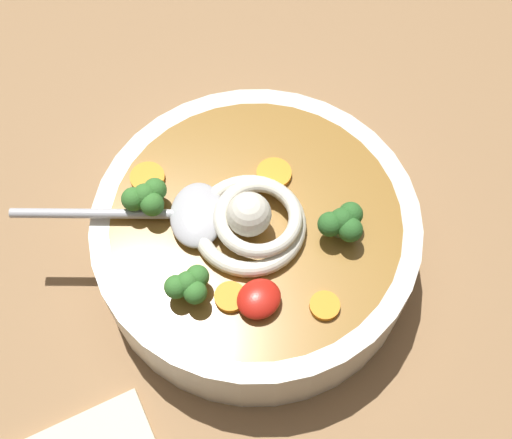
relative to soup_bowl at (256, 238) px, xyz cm
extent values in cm
cube|color=#936D47|center=(-1.57, 3.03, -5.61)|extent=(110.94, 110.94, 4.19)
cylinder|color=silver|center=(0.00, 0.00, -0.11)|extent=(27.09, 27.09, 6.80)
cylinder|color=olive|center=(0.00, 0.00, 0.16)|extent=(23.84, 23.84, 6.26)
torus|color=silver|center=(-0.94, -0.25, 3.92)|extent=(9.18, 9.18, 1.27)
torus|color=silver|center=(-0.34, -0.65, 4.93)|extent=(9.84, 9.84, 1.14)
sphere|color=silver|center=(-0.94, -0.25, 5.57)|extent=(3.56, 3.56, 3.56)
ellipsoid|color=#B7B7BC|center=(-3.60, 3.09, 4.09)|extent=(7.25, 7.42, 1.60)
cylinder|color=#B7B7BC|center=(-9.29, 7.97, 4.09)|extent=(11.90, 10.38, 0.80)
ellipsoid|color=red|center=(-4.51, -5.67, 4.07)|extent=(3.49, 3.14, 1.57)
cylinder|color=#7A9E60|center=(4.31, -5.22, 3.83)|extent=(1.01, 1.01, 1.08)
sphere|color=#2D6628|center=(4.31, -5.22, 5.35)|extent=(1.98, 1.98, 1.98)
sphere|color=#2D6628|center=(5.30, -5.22, 5.18)|extent=(1.98, 1.98, 1.98)
sphere|color=#2D6628|center=(3.42, -4.86, 5.26)|extent=(1.98, 1.98, 1.98)
sphere|color=#2D6628|center=(4.31, -6.21, 5.21)|extent=(1.98, 1.98, 1.98)
cylinder|color=#7A9E60|center=(-6.06, 6.53, 3.81)|extent=(0.98, 0.98, 1.05)
sphere|color=#38752D|center=(-6.06, 6.53, 5.31)|extent=(1.93, 1.93, 1.93)
sphere|color=#38752D|center=(-5.09, 6.53, 5.13)|extent=(1.93, 1.93, 1.93)
sphere|color=#38752D|center=(-6.94, 6.88, 5.22)|extent=(1.93, 1.93, 1.93)
sphere|color=#38752D|center=(-6.06, 5.57, 5.17)|extent=(1.93, 1.93, 1.93)
cylinder|color=#7A9E60|center=(-8.04, -1.63, 3.79)|extent=(0.93, 0.93, 0.99)
sphere|color=#38752D|center=(-8.04, -1.63, 5.19)|extent=(1.82, 1.82, 1.82)
sphere|color=#38752D|center=(-7.13, -1.63, 5.03)|extent=(1.82, 1.82, 1.82)
sphere|color=#38752D|center=(-8.87, -1.30, 5.11)|extent=(1.82, 1.82, 1.82)
sphere|color=#38752D|center=(-8.04, -2.54, 5.06)|extent=(1.82, 1.82, 1.82)
cylinder|color=orange|center=(3.91, 2.29, 3.53)|extent=(2.96, 2.96, 0.48)
cylinder|color=orange|center=(-4.43, 8.84, 3.52)|extent=(2.92, 2.92, 0.46)
cylinder|color=orange|center=(-5.93, -3.99, 3.54)|extent=(2.46, 2.46, 0.50)
cylinder|color=orange|center=(-0.92, -9.15, 3.53)|extent=(2.33, 2.33, 0.49)
camera|label=1|loc=(-17.36, -20.56, 52.17)|focal=48.26mm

